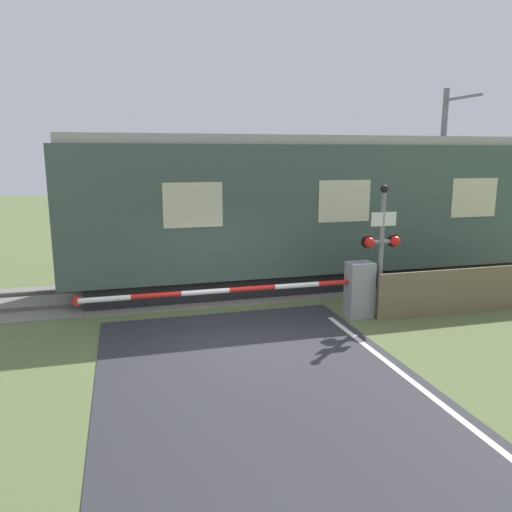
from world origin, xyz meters
The scene contains 7 objects.
ground_plane centered at (0.00, 0.00, 0.00)m, with size 80.00×80.00×0.00m, color #5B6B3D.
track_bed centered at (0.00, 4.11, 0.02)m, with size 36.00×3.20×0.13m.
train centered at (3.53, 4.11, 2.17)m, with size 14.44×2.78×4.24m.
crossing_barrier centered at (2.59, 0.95, 0.70)m, with size 6.61×0.44×1.31m.
signal_post centered at (3.59, 0.81, 1.77)m, with size 0.95×0.26×3.09m.
catenary_pole centered at (8.95, 6.36, 3.14)m, with size 0.20×1.90×5.99m.
roadside_fence centered at (5.53, 0.56, 0.55)m, with size 4.18×0.06×1.10m.
Camera 1 is at (-2.10, -9.27, 3.77)m, focal length 35.00 mm.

